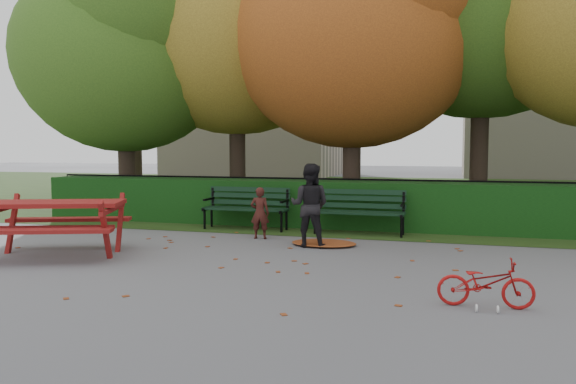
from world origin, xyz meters
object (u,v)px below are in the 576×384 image
(bench_right, at_px, (360,208))
(bicycle, at_px, (486,283))
(tree_c, at_px, (365,14))
(child, at_px, (260,213))
(bench_left, at_px, (247,205))
(tree_a, at_px, (130,39))
(tree_b, at_px, (245,7))
(picnic_table, at_px, (56,214))
(tree_f, at_px, (138,26))
(adult, at_px, (310,205))

(bench_right, bearing_deg, bicycle, -65.96)
(tree_c, bearing_deg, child, -113.22)
(bench_left, bearing_deg, tree_c, 46.64)
(tree_a, xyz_separation_m, bench_left, (3.89, -1.88, -4.00))
(bench_right, distance_m, bicycle, 5.22)
(tree_b, xyz_separation_m, picnic_table, (-0.74, -6.66, -4.72))
(child, bearing_deg, tree_b, -75.31)
(bench_left, bearing_deg, bicycle, -46.48)
(tree_f, bearing_deg, picnic_table, -66.66)
(tree_f, bearing_deg, adult, -43.44)
(tree_b, relative_size, bench_left, 4.88)
(tree_c, bearing_deg, tree_a, -176.35)
(tree_b, height_order, adult, tree_b)
(tree_a, height_order, bench_left, tree_a)
(tree_b, xyz_separation_m, adult, (2.94, -4.73, -4.68))
(picnic_table, relative_size, adult, 1.71)
(tree_a, relative_size, child, 7.62)
(picnic_table, xyz_separation_m, bicycle, (6.41, -1.15, -0.41))
(tree_f, relative_size, picnic_table, 3.69)
(picnic_table, bearing_deg, tree_b, 62.82)
(bench_right, relative_size, picnic_table, 0.72)
(adult, bearing_deg, bench_right, -107.92)
(tree_c, xyz_separation_m, bench_right, (0.27, -2.26, -4.30))
(bench_right, xyz_separation_m, picnic_table, (-4.29, -3.61, 0.16))
(tree_c, bearing_deg, bicycle, -71.20)
(tree_b, bearing_deg, adult, -58.16)
(tree_c, bearing_deg, tree_f, 157.65)
(tree_c, distance_m, bench_right, 4.87)
(bicycle, bearing_deg, tree_a, 48.95)
(tree_a, bearing_deg, tree_b, 23.05)
(tree_f, bearing_deg, tree_c, -22.35)
(tree_a, distance_m, tree_b, 3.11)
(picnic_table, xyz_separation_m, adult, (3.68, 1.93, 0.05))
(tree_b, xyz_separation_m, bench_left, (1.14, -3.04, -4.88))
(tree_b, bearing_deg, tree_c, -13.45)
(bench_right, relative_size, child, 1.83)
(adult, height_order, bicycle, adult)
(bench_right, height_order, adult, adult)
(tree_a, bearing_deg, bicycle, -38.29)
(tree_f, distance_m, picnic_table, 11.15)
(picnic_table, height_order, adult, adult)
(tree_b, bearing_deg, bicycle, -54.02)
(tree_f, xyz_separation_m, bench_left, (5.83, -5.54, -5.17))
(tree_f, xyz_separation_m, picnic_table, (3.95, -9.15, -5.01))
(tree_c, height_order, bicycle, tree_c)
(adult, relative_size, bicycle, 1.43)
(tree_b, distance_m, bench_right, 6.76)
(child, distance_m, bicycle, 5.30)
(tree_a, distance_m, tree_c, 6.04)
(bench_right, height_order, picnic_table, picnic_table)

